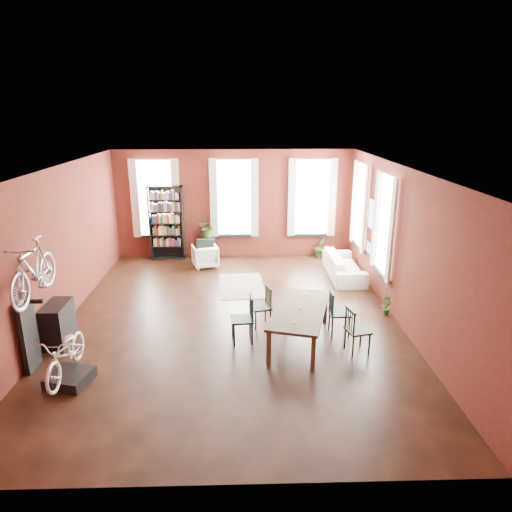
{
  "coord_description": "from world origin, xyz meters",
  "views": [
    {
      "loc": [
        0.25,
        -8.86,
        4.27
      ],
      "look_at": [
        0.53,
        0.6,
        1.23
      ],
      "focal_mm": 32.0,
      "sensor_mm": 36.0,
      "label": 1
    }
  ],
  "objects_px": {
    "console_table": "(58,324)",
    "bookshelf": "(167,223)",
    "dining_chair_b": "(261,307)",
    "bike_trainer": "(70,378)",
    "white_armchair": "(205,255)",
    "dining_chair_a": "(242,319)",
    "dining_chair_c": "(358,330)",
    "bicycle_floor": "(63,334)",
    "dining_table": "(300,325)",
    "dining_chair_d": "(340,313)",
    "cream_sofa": "(344,262)",
    "plant_stand": "(210,248)"
  },
  "relations": [
    {
      "from": "dining_chair_c",
      "to": "bookshelf",
      "type": "bearing_deg",
      "value": 23.41
    },
    {
      "from": "dining_chair_a",
      "to": "bicycle_floor",
      "type": "relative_size",
      "value": 0.62
    },
    {
      "from": "cream_sofa",
      "to": "dining_chair_c",
      "type": "bearing_deg",
      "value": 171.26
    },
    {
      "from": "plant_stand",
      "to": "bicycle_floor",
      "type": "distance_m",
      "value": 6.9
    },
    {
      "from": "bike_trainer",
      "to": "console_table",
      "type": "bearing_deg",
      "value": 116.05
    },
    {
      "from": "dining_chair_b",
      "to": "bike_trainer",
      "type": "distance_m",
      "value": 3.79
    },
    {
      "from": "console_table",
      "to": "bookshelf",
      "type": "bearing_deg",
      "value": 76.17
    },
    {
      "from": "dining_chair_b",
      "to": "bookshelf",
      "type": "bearing_deg",
      "value": -166.35
    },
    {
      "from": "cream_sofa",
      "to": "bicycle_floor",
      "type": "xyz_separation_m",
      "value": [
        -5.54,
        -4.93,
        0.51
      ]
    },
    {
      "from": "dining_chair_d",
      "to": "plant_stand",
      "type": "height_order",
      "value": "dining_chair_d"
    },
    {
      "from": "bookshelf",
      "to": "console_table",
      "type": "distance_m",
      "value": 5.4
    },
    {
      "from": "plant_stand",
      "to": "bicycle_floor",
      "type": "relative_size",
      "value": 0.44
    },
    {
      "from": "dining_chair_a",
      "to": "bicycle_floor",
      "type": "distance_m",
      "value": 3.17
    },
    {
      "from": "white_armchair",
      "to": "dining_chair_c",
      "type": "bearing_deg",
      "value": 106.61
    },
    {
      "from": "dining_chair_b",
      "to": "cream_sofa",
      "type": "height_order",
      "value": "dining_chair_b"
    },
    {
      "from": "dining_chair_c",
      "to": "bookshelf",
      "type": "xyz_separation_m",
      "value": [
        -4.33,
        5.7,
        0.67
      ]
    },
    {
      "from": "white_armchair",
      "to": "dining_chair_a",
      "type": "bearing_deg",
      "value": 87.12
    },
    {
      "from": "dining_chair_c",
      "to": "bicycle_floor",
      "type": "bearing_deg",
      "value": 86.78
    },
    {
      "from": "white_armchair",
      "to": "console_table",
      "type": "distance_m",
      "value": 5.04
    },
    {
      "from": "dining_chair_d",
      "to": "cream_sofa",
      "type": "bearing_deg",
      "value": -13.6
    },
    {
      "from": "cream_sofa",
      "to": "plant_stand",
      "type": "bearing_deg",
      "value": 65.35
    },
    {
      "from": "dining_table",
      "to": "white_armchair",
      "type": "distance_m",
      "value": 4.99
    },
    {
      "from": "cream_sofa",
      "to": "bicycle_floor",
      "type": "distance_m",
      "value": 7.43
    },
    {
      "from": "dining_chair_b",
      "to": "white_armchair",
      "type": "height_order",
      "value": "dining_chair_b"
    },
    {
      "from": "dining_table",
      "to": "plant_stand",
      "type": "distance_m",
      "value": 5.69
    },
    {
      "from": "console_table",
      "to": "bicycle_floor",
      "type": "height_order",
      "value": "bicycle_floor"
    },
    {
      "from": "console_table",
      "to": "dining_chair_d",
      "type": "bearing_deg",
      "value": 2.41
    },
    {
      "from": "bike_trainer",
      "to": "console_table",
      "type": "distance_m",
      "value": 1.57
    },
    {
      "from": "bike_trainer",
      "to": "bicycle_floor",
      "type": "relative_size",
      "value": 0.42
    },
    {
      "from": "white_armchair",
      "to": "dining_chair_b",
      "type": "bearing_deg",
      "value": 94.49
    },
    {
      "from": "cream_sofa",
      "to": "bike_trainer",
      "type": "height_order",
      "value": "cream_sofa"
    },
    {
      "from": "dining_chair_c",
      "to": "dining_chair_d",
      "type": "relative_size",
      "value": 0.98
    },
    {
      "from": "dining_chair_b",
      "to": "white_armchair",
      "type": "distance_m",
      "value": 4.06
    },
    {
      "from": "bicycle_floor",
      "to": "console_table",
      "type": "bearing_deg",
      "value": 116.97
    },
    {
      "from": "dining_table",
      "to": "bike_trainer",
      "type": "height_order",
      "value": "dining_table"
    },
    {
      "from": "dining_chair_a",
      "to": "bicycle_floor",
      "type": "bearing_deg",
      "value": -69.49
    },
    {
      "from": "dining_chair_c",
      "to": "plant_stand",
      "type": "bearing_deg",
      "value": 14.61
    },
    {
      "from": "white_armchair",
      "to": "plant_stand",
      "type": "height_order",
      "value": "white_armchair"
    },
    {
      "from": "dining_table",
      "to": "dining_chair_d",
      "type": "bearing_deg",
      "value": 37.58
    },
    {
      "from": "dining_chair_d",
      "to": "white_armchair",
      "type": "bearing_deg",
      "value": 35.67
    },
    {
      "from": "plant_stand",
      "to": "dining_chair_c",
      "type": "bearing_deg",
      "value": -61.56
    },
    {
      "from": "bookshelf",
      "to": "bicycle_floor",
      "type": "xyz_separation_m",
      "value": [
        -0.59,
        -6.63,
        -0.18
      ]
    },
    {
      "from": "dining_chair_d",
      "to": "white_armchair",
      "type": "distance_m",
      "value": 5.14
    },
    {
      "from": "bicycle_floor",
      "to": "cream_sofa",
      "type": "bearing_deg",
      "value": 42.88
    },
    {
      "from": "dining_chair_c",
      "to": "console_table",
      "type": "xyz_separation_m",
      "value": [
        -5.61,
        0.5,
        -0.03
      ]
    },
    {
      "from": "dining_chair_b",
      "to": "cream_sofa",
      "type": "bearing_deg",
      "value": 124.96
    },
    {
      "from": "dining_chair_b",
      "to": "dining_chair_c",
      "type": "distance_m",
      "value": 2.06
    },
    {
      "from": "dining_chair_d",
      "to": "cream_sofa",
      "type": "xyz_separation_m",
      "value": [
        0.8,
        3.27,
        -0.04
      ]
    },
    {
      "from": "bookshelf",
      "to": "cream_sofa",
      "type": "bearing_deg",
      "value": -18.95
    },
    {
      "from": "white_armchair",
      "to": "cream_sofa",
      "type": "relative_size",
      "value": 0.33
    }
  ]
}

